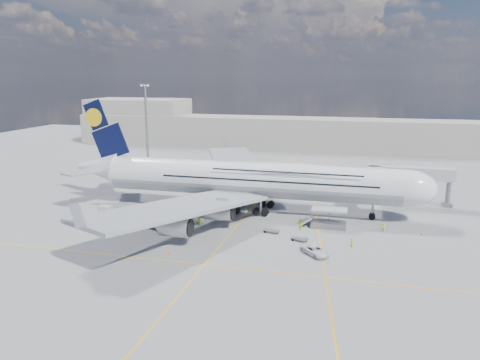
% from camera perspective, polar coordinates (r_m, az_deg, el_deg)
% --- Properties ---
extents(ground, '(300.00, 300.00, 0.00)m').
position_cam_1_polar(ground, '(90.17, -0.27, -5.48)').
color(ground, gray).
rests_on(ground, ground).
extents(taxi_line_main, '(0.25, 220.00, 0.01)m').
position_cam_1_polar(taxi_line_main, '(90.17, -0.27, -5.47)').
color(taxi_line_main, '#FFBA0D').
rests_on(taxi_line_main, ground).
extents(taxi_line_cross, '(120.00, 0.25, 0.01)m').
position_cam_1_polar(taxi_line_cross, '(72.25, -4.39, -10.27)').
color(taxi_line_cross, '#FFBA0D').
rests_on(taxi_line_cross, ground).
extents(taxi_line_diag, '(14.16, 99.06, 0.01)m').
position_cam_1_polar(taxi_line_diag, '(97.31, 9.28, -4.26)').
color(taxi_line_diag, '#FFBA0D').
rests_on(taxi_line_diag, ground).
extents(airliner, '(77.26, 79.15, 23.71)m').
position_cam_1_polar(airliner, '(97.64, 1.37, 0.13)').
color(airliner, white).
rests_on(airliner, ground).
extents(jet_bridge, '(18.80, 12.10, 8.50)m').
position_cam_1_polar(jet_bridge, '(106.19, 18.50, 0.49)').
color(jet_bridge, '#B7B7BC').
rests_on(jet_bridge, ground).
extents(cargo_loader, '(8.53, 3.20, 3.67)m').
position_cam_1_polar(cargo_loader, '(89.97, 10.66, -4.91)').
color(cargo_loader, silver).
rests_on(cargo_loader, ground).
extents(light_mast, '(3.00, 0.70, 25.50)m').
position_cam_1_polar(light_mast, '(142.78, -11.32, 6.49)').
color(light_mast, gray).
rests_on(light_mast, ground).
extents(terminal, '(180.00, 16.00, 12.00)m').
position_cam_1_polar(terminal, '(180.50, 7.50, 5.60)').
color(terminal, '#B2AD9E').
rests_on(terminal, ground).
extents(hangar, '(40.00, 22.00, 18.00)m').
position_cam_1_polar(hangar, '(205.49, -12.19, 7.13)').
color(hangar, '#B2AD9E').
rests_on(hangar, ground).
extents(tree_line, '(160.00, 6.00, 8.00)m').
position_cam_1_polar(tree_line, '(224.82, 19.17, 5.89)').
color(tree_line, '#193814').
rests_on(tree_line, ground).
extents(dolly_row_a, '(3.52, 2.42, 2.04)m').
position_cam_1_polar(dolly_row_a, '(91.13, -11.07, -4.80)').
color(dolly_row_a, gray).
rests_on(dolly_row_a, ground).
extents(dolly_row_b, '(3.85, 3.01, 0.50)m').
position_cam_1_polar(dolly_row_b, '(97.24, -12.34, -4.17)').
color(dolly_row_b, gray).
rests_on(dolly_row_b, ground).
extents(dolly_row_c, '(3.54, 2.67, 2.00)m').
position_cam_1_polar(dolly_row_c, '(89.56, -10.39, -5.10)').
color(dolly_row_c, gray).
rests_on(dolly_row_c, ground).
extents(dolly_back, '(3.18, 1.75, 1.99)m').
position_cam_1_polar(dolly_back, '(99.81, -16.15, -3.54)').
color(dolly_back, gray).
rests_on(dolly_back, ground).
extents(dolly_nose_far, '(3.11, 2.20, 0.41)m').
position_cam_1_polar(dolly_nose_far, '(86.02, 3.85, -6.19)').
color(dolly_nose_far, gray).
rests_on(dolly_nose_far, ground).
extents(dolly_nose_near, '(3.16, 2.47, 0.41)m').
position_cam_1_polar(dolly_nose_near, '(82.44, 7.26, -7.13)').
color(dolly_nose_near, gray).
rests_on(dolly_nose_near, ground).
extents(baggage_tug, '(2.92, 1.79, 1.70)m').
position_cam_1_polar(baggage_tug, '(91.95, -6.00, -4.69)').
color(baggage_tug, white).
rests_on(baggage_tug, ground).
extents(catering_truck_inner, '(7.10, 2.95, 4.19)m').
position_cam_1_polar(catering_truck_inner, '(113.93, -1.95, -0.55)').
color(catering_truck_inner, gray).
rests_on(catering_truck_inner, ground).
extents(catering_truck_outer, '(7.96, 4.23, 4.51)m').
position_cam_1_polar(catering_truck_outer, '(134.11, -0.52, 1.54)').
color(catering_truck_outer, gray).
rests_on(catering_truck_outer, ground).
extents(service_van, '(5.36, 5.48, 1.46)m').
position_cam_1_polar(service_van, '(76.37, 9.15, -8.51)').
color(service_van, white).
rests_on(service_van, ground).
extents(crew_nose, '(0.68, 0.50, 1.69)m').
position_cam_1_polar(crew_nose, '(89.55, 17.10, -5.63)').
color(crew_nose, '#9BDF17').
rests_on(crew_nose, ground).
extents(crew_loader, '(1.18, 1.24, 2.01)m').
position_cam_1_polar(crew_loader, '(87.28, 7.31, -5.51)').
color(crew_loader, '#BAF219').
rests_on(crew_loader, ground).
extents(crew_wing, '(0.59, 1.11, 1.81)m').
position_cam_1_polar(crew_wing, '(94.44, -9.70, -4.24)').
color(crew_wing, '#D0FF1A').
rests_on(crew_wing, ground).
extents(crew_van, '(0.86, 0.89, 1.55)m').
position_cam_1_polar(crew_van, '(81.00, 13.47, -7.42)').
color(crew_van, '#B4EF19').
rests_on(crew_van, ground).
extents(crew_tug, '(1.44, 1.04, 2.00)m').
position_cam_1_polar(crew_tug, '(88.72, -4.97, -5.16)').
color(crew_tug, '#98DB17').
rests_on(crew_tug, ground).
extents(cone_nose, '(0.42, 0.42, 0.54)m').
position_cam_1_polar(cone_nose, '(90.48, 21.24, -6.14)').
color(cone_nose, orange).
rests_on(cone_nose, ground).
extents(cone_wing_left_inner, '(0.45, 0.45, 0.57)m').
position_cam_1_polar(cone_wing_left_inner, '(109.27, 0.04, -2.05)').
color(cone_wing_left_inner, orange).
rests_on(cone_wing_left_inner, ground).
extents(cone_wing_left_outer, '(0.49, 0.49, 0.62)m').
position_cam_1_polar(cone_wing_left_outer, '(118.95, -1.49, -0.81)').
color(cone_wing_left_outer, orange).
rests_on(cone_wing_left_outer, ground).
extents(cone_wing_right_inner, '(0.43, 0.43, 0.55)m').
position_cam_1_polar(cone_wing_right_inner, '(94.38, -4.97, -4.52)').
color(cone_wing_right_inner, orange).
rests_on(cone_wing_right_inner, ground).
extents(cone_wing_right_outer, '(0.44, 0.44, 0.56)m').
position_cam_1_polar(cone_wing_right_outer, '(76.64, -8.71, -8.79)').
color(cone_wing_right_outer, orange).
rests_on(cone_wing_right_outer, ground).
extents(cone_tail, '(0.39, 0.39, 0.50)m').
position_cam_1_polar(cone_tail, '(114.30, -19.91, -2.18)').
color(cone_tail, orange).
rests_on(cone_tail, ground).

